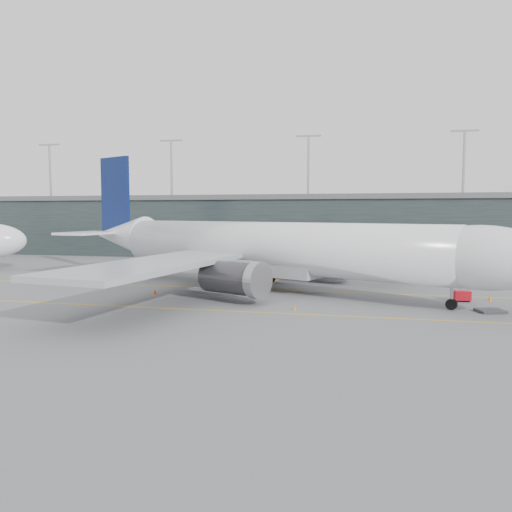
# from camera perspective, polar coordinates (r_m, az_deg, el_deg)

# --- Properties ---
(ground) EXTENTS (320.00, 320.00, 0.00)m
(ground) POSITION_cam_1_polar(r_m,az_deg,el_deg) (76.03, -2.13, -3.30)
(ground) COLOR slate
(ground) RESTS_ON ground
(taxiline_a) EXTENTS (160.00, 0.25, 0.02)m
(taxiline_a) POSITION_cam_1_polar(r_m,az_deg,el_deg) (72.21, -2.94, -3.73)
(taxiline_a) COLOR gold
(taxiline_a) RESTS_ON ground
(taxiline_b) EXTENTS (160.00, 0.25, 0.02)m
(taxiline_b) POSITION_cam_1_polar(r_m,az_deg,el_deg) (57.19, -7.26, -6.07)
(taxiline_b) COLOR gold
(taxiline_b) RESTS_ON ground
(taxiline_lead_main) EXTENTS (0.25, 60.00, 0.02)m
(taxiline_lead_main) POSITION_cam_1_polar(r_m,az_deg,el_deg) (94.47, 3.91, -1.68)
(taxiline_lead_main) COLOR gold
(taxiline_lead_main) RESTS_ON ground
(terminal) EXTENTS (240.00, 36.00, 29.00)m
(terminal) POSITION_cam_1_polar(r_m,az_deg,el_deg) (132.20, 4.28, 3.52)
(terminal) COLOR #1D2728
(terminal) RESTS_ON ground
(main_aircraft) EXTENTS (71.11, 65.50, 20.94)m
(main_aircraft) POSITION_cam_1_polar(r_m,az_deg,el_deg) (71.01, 1.17, 0.89)
(main_aircraft) COLOR silver
(main_aircraft) RESTS_ON ground
(jet_bridge) EXTENTS (16.61, 46.23, 7.20)m
(jet_bridge) POSITION_cam_1_polar(r_m,az_deg,el_deg) (98.75, 16.43, 1.55)
(jet_bridge) COLOR #2E2D33
(jet_bridge) RESTS_ON ground
(gse_cart) EXTENTS (2.06, 1.45, 1.31)m
(gse_cart) POSITION_cam_1_polar(r_m,az_deg,el_deg) (66.68, 22.48, -4.20)
(gse_cart) COLOR #B20C19
(gse_cart) RESTS_ON ground
(baggage_dolly) EXTENTS (3.33, 2.97, 0.28)m
(baggage_dolly) POSITION_cam_1_polar(r_m,az_deg,el_deg) (60.88, 25.22, -5.68)
(baggage_dolly) COLOR #333337
(baggage_dolly) RESTS_ON ground
(uld_a) EXTENTS (2.12, 1.83, 1.69)m
(uld_a) POSITION_cam_1_polar(r_m,az_deg,el_deg) (86.12, -4.17, -1.74)
(uld_a) COLOR #37373C
(uld_a) RESTS_ON ground
(uld_b) EXTENTS (2.66, 2.42, 1.99)m
(uld_b) POSITION_cam_1_polar(r_m,az_deg,el_deg) (88.27, -1.61, -1.46)
(uld_b) COLOR #37373C
(uld_b) RESTS_ON ground
(uld_c) EXTENTS (2.08, 1.80, 1.66)m
(uld_c) POSITION_cam_1_polar(r_m,az_deg,el_deg) (87.09, -0.45, -1.66)
(uld_c) COLOR #37373C
(uld_c) RESTS_ON ground
(cone_nose) EXTENTS (0.51, 0.51, 0.80)m
(cone_nose) POSITION_cam_1_polar(r_m,az_deg,el_deg) (68.54, 25.17, -4.33)
(cone_nose) COLOR orange
(cone_nose) RESTS_ON ground
(cone_wing_stbd) EXTENTS (0.38, 0.38, 0.61)m
(cone_wing_stbd) POSITION_cam_1_polar(r_m,az_deg,el_deg) (56.52, 4.41, -5.87)
(cone_wing_stbd) COLOR orange
(cone_wing_stbd) RESTS_ON ground
(cone_wing_port) EXTENTS (0.43, 0.43, 0.68)m
(cone_wing_port) POSITION_cam_1_polar(r_m,az_deg,el_deg) (85.59, 6.96, -2.17)
(cone_wing_port) COLOR #E2600C
(cone_wing_port) RESTS_ON ground
(cone_tail) EXTENTS (0.47, 0.47, 0.75)m
(cone_tail) POSITION_cam_1_polar(r_m,az_deg,el_deg) (68.38, -11.50, -4.00)
(cone_tail) COLOR #EE520D
(cone_tail) RESTS_ON ground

